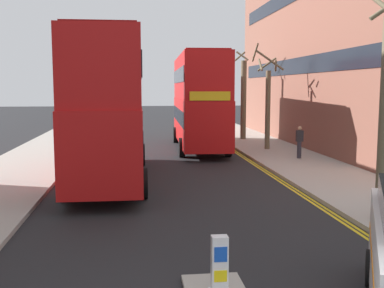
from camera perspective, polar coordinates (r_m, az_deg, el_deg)
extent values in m
cube|color=#ADA89E|center=(22.37, 13.88, -2.65)|extent=(4.00, 80.00, 0.14)
cube|color=#ADA89E|center=(21.55, -20.53, -3.25)|extent=(4.00, 80.00, 0.14)
cube|color=yellow|center=(19.84, 10.22, -3.95)|extent=(0.10, 56.00, 0.01)
cube|color=yellow|center=(19.80, 9.78, -3.97)|extent=(0.10, 56.00, 0.01)
cube|color=white|center=(8.22, 3.38, -14.30)|extent=(0.28, 0.20, 0.95)
cube|color=blue|center=(8.06, 3.52, -13.30)|extent=(0.22, 0.01, 0.26)
cube|color=yellow|center=(8.20, 3.50, -15.80)|extent=(0.22, 0.01, 0.20)
cube|color=red|center=(18.93, -9.93, 0.85)|extent=(2.56, 10.81, 2.60)
cube|color=red|center=(18.83, -10.09, 8.59)|extent=(2.51, 10.60, 2.50)
cube|color=black|center=(18.90, -9.94, 1.75)|extent=(2.59, 10.38, 0.84)
cube|color=black|center=(18.84, -10.09, 8.89)|extent=(2.58, 10.17, 0.80)
cube|color=yellow|center=(24.20, -9.26, 5.84)|extent=(2.00, 0.07, 0.44)
cube|color=maroon|center=(18.92, -10.17, 12.53)|extent=(2.31, 9.73, 0.10)
cylinder|color=black|center=(22.49, -12.54, -1.40)|extent=(0.31, 1.04, 1.04)
cylinder|color=black|center=(22.37, -6.16, -1.32)|extent=(0.31, 1.04, 1.04)
cylinder|color=black|center=(15.95, -15.04, -4.86)|extent=(0.31, 1.04, 1.04)
cylinder|color=black|center=(15.77, -5.99, -4.79)|extent=(0.31, 1.04, 1.04)
cube|color=red|center=(28.23, 0.86, 2.92)|extent=(2.88, 10.88, 2.60)
cube|color=red|center=(28.17, 0.87, 8.10)|extent=(2.83, 10.66, 2.50)
cube|color=black|center=(28.22, 0.86, 3.53)|extent=(2.90, 10.45, 0.84)
cube|color=black|center=(28.17, 0.87, 8.31)|extent=(2.88, 10.24, 0.80)
cube|color=yellow|center=(22.82, 2.21, 5.87)|extent=(2.00, 0.13, 0.44)
cube|color=maroon|center=(28.23, 0.87, 10.74)|extent=(2.60, 9.79, 0.10)
cylinder|color=black|center=(25.21, 4.43, -0.37)|extent=(0.34, 1.05, 1.04)
cylinder|color=black|center=(24.93, -1.25, -0.43)|extent=(0.34, 1.05, 1.04)
cylinder|color=black|center=(31.79, 2.50, 1.16)|extent=(0.34, 1.05, 1.04)
cylinder|color=black|center=(31.57, -2.01, 1.12)|extent=(0.34, 1.05, 1.04)
cylinder|color=black|center=(9.68, 21.07, -13.93)|extent=(0.50, 0.71, 0.68)
cylinder|color=#2D2D38|center=(24.29, 12.94, -0.69)|extent=(0.22, 0.22, 0.85)
cube|color=#26262B|center=(24.21, 12.99, 0.96)|extent=(0.34, 0.22, 0.56)
sphere|color=tan|center=(24.18, 13.01, 1.88)|extent=(0.20, 0.20, 0.20)
cylinder|color=#6B6047|center=(27.50, 9.22, 4.11)|extent=(0.29, 0.29, 4.53)
cylinder|color=#6B6047|center=(27.50, 10.18, 9.40)|extent=(0.36, 0.86, 0.65)
cylinder|color=#6B6047|center=(28.02, 9.12, 9.56)|extent=(1.12, 0.22, 0.83)
cylinder|color=#6B6047|center=(27.41, 8.35, 9.54)|extent=(0.19, 1.00, 0.75)
cylinder|color=#6B6047|center=(26.72, 9.45, 10.07)|extent=(1.61, 0.47, 1.19)
cylinder|color=#6B6047|center=(32.63, 6.30, 5.35)|extent=(0.39, 0.39, 5.39)
cylinder|color=#6B6047|center=(32.87, 7.72, 10.99)|extent=(0.16, 1.59, 1.16)
cylinder|color=#6B6047|center=(33.02, 5.87, 10.59)|extent=(0.88, 0.53, 0.70)
cylinder|color=#6B6047|center=(32.29, 6.16, 10.63)|extent=(0.82, 0.54, 0.66)
cube|color=brown|center=(31.91, 21.42, 11.65)|extent=(10.00, 28.00, 13.20)
cube|color=black|center=(29.79, 12.64, 9.27)|extent=(0.04, 24.64, 1.00)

